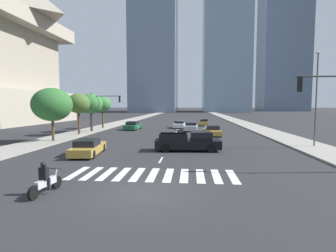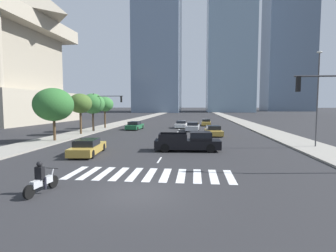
# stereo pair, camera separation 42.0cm
# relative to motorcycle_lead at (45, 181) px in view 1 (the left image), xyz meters

# --- Properties ---
(ground_plane) EXTENTS (800.00, 800.00, 0.00)m
(ground_plane) POSITION_rel_motorcycle_lead_xyz_m (4.34, 0.49, -0.58)
(ground_plane) COLOR #28282B
(sidewalk_east) EXTENTS (4.00, 260.00, 0.15)m
(sidewalk_east) POSITION_rel_motorcycle_lead_xyz_m (17.79, 30.49, -0.51)
(sidewalk_east) COLOR gray
(sidewalk_east) RESTS_ON ground
(sidewalk_west) EXTENTS (4.00, 260.00, 0.15)m
(sidewalk_west) POSITION_rel_motorcycle_lead_xyz_m (-9.10, 30.49, -0.51)
(sidewalk_west) COLOR gray
(sidewalk_west) RESTS_ON ground
(crosswalk_near) EXTENTS (9.45, 2.97, 0.01)m
(crosswalk_near) POSITION_rel_motorcycle_lead_xyz_m (4.34, 3.61, -0.58)
(crosswalk_near) COLOR silver
(crosswalk_near) RESTS_ON ground
(lane_divider_center) EXTENTS (0.14, 50.00, 0.01)m
(lane_divider_center) POSITION_rel_motorcycle_lead_xyz_m (4.34, 31.61, -0.58)
(lane_divider_center) COLOR silver
(lane_divider_center) RESTS_ON ground
(motorcycle_lead) EXTENTS (0.70, 2.14, 1.49)m
(motorcycle_lead) POSITION_rel_motorcycle_lead_xyz_m (0.00, 0.00, 0.00)
(motorcycle_lead) COLOR black
(motorcycle_lead) RESTS_ON ground
(pickup_truck) EXTENTS (5.73, 2.25, 1.67)m
(pickup_truck) POSITION_rel_motorcycle_lead_xyz_m (6.53, 11.65, 0.23)
(pickup_truck) COLOR black
(pickup_truck) RESTS_ON ground
(sedan_green_0) EXTENTS (2.17, 4.76, 1.33)m
(sedan_green_0) POSITION_rel_motorcycle_lead_xyz_m (-2.91, 30.65, 0.03)
(sedan_green_0) COLOR #1E6038
(sedan_green_0) RESTS_ON ground
(sedan_gold_1) EXTENTS (2.21, 4.57, 1.30)m
(sedan_gold_1) POSITION_rel_motorcycle_lead_xyz_m (9.32, 23.31, 0.01)
(sedan_gold_1) COLOR #B28E38
(sedan_gold_1) RESTS_ON ground
(sedan_gold_2) EXTENTS (1.92, 4.75, 1.24)m
(sedan_gold_2) POSITION_rel_motorcycle_lead_xyz_m (9.09, 40.36, -0.01)
(sedan_gold_2) COLOR #B28E38
(sedan_gold_2) RESTS_ON ground
(sedan_silver_3) EXTENTS (2.17, 4.43, 1.35)m
(sedan_silver_3) POSITION_rel_motorcycle_lead_xyz_m (6.58, 29.30, 0.04)
(sedan_silver_3) COLOR #B7BABF
(sedan_silver_3) RESTS_ON ground
(sedan_white_4) EXTENTS (2.08, 4.36, 1.25)m
(sedan_white_4) POSITION_rel_motorcycle_lead_xyz_m (4.54, 34.34, -0.00)
(sedan_white_4) COLOR silver
(sedan_white_4) RESTS_ON ground
(sedan_gold_5) EXTENTS (2.28, 4.93, 1.26)m
(sedan_gold_5) POSITION_rel_motorcycle_lead_xyz_m (-1.72, 9.12, -0.00)
(sedan_gold_5) COLOR #B28E38
(sedan_gold_5) RESTS_ON ground
(traffic_signal_far) EXTENTS (4.71, 0.28, 5.54)m
(traffic_signal_far) POSITION_rel_motorcycle_lead_xyz_m (-6.21, 25.96, 3.38)
(traffic_signal_far) COLOR #333335
(traffic_signal_far) RESTS_ON sidewalk_west
(street_lamp_east) EXTENTS (0.50, 0.24, 8.72)m
(street_lamp_east) POSITION_rel_motorcycle_lead_xyz_m (18.09, 14.42, 4.54)
(street_lamp_east) COLOR #3F3F42
(street_lamp_east) RESTS_ON sidewalk_east
(street_tree_nearest) EXTENTS (4.19, 4.19, 5.67)m
(street_tree_nearest) POSITION_rel_motorcycle_lead_xyz_m (-8.30, 15.79, 3.45)
(street_tree_nearest) COLOR #4C3823
(street_tree_nearest) RESTS_ON sidewalk_west
(street_tree_second) EXTENTS (3.06, 3.06, 5.36)m
(street_tree_second) POSITION_rel_motorcycle_lead_xyz_m (-8.30, 22.35, 3.60)
(street_tree_second) COLOR #4C3823
(street_tree_second) RESTS_ON sidewalk_west
(street_tree_third) EXTENTS (3.55, 3.55, 5.55)m
(street_tree_third) POSITION_rel_motorcycle_lead_xyz_m (-8.30, 26.62, 3.60)
(street_tree_third) COLOR #4C3823
(street_tree_third) RESTS_ON sidewalk_west
(street_tree_fourth) EXTENTS (2.91, 2.91, 5.24)m
(street_tree_fourth) POSITION_rel_motorcycle_lead_xyz_m (-8.30, 31.77, 3.54)
(street_tree_fourth) COLOR #4C3823
(street_tree_fourth) RESTS_ON sidewalk_west
(office_tower_center_skyline) EXTENTS (25.76, 24.18, 127.38)m
(office_tower_center_skyline) POSITION_rel_motorcycle_lead_xyz_m (26.52, 143.53, 62.57)
(office_tower_center_skyline) COLOR #7A93A8
(office_tower_center_skyline) RESTS_ON ground
(office_tower_right_skyline) EXTENTS (29.13, 24.01, 98.84)m
(office_tower_right_skyline) POSITION_rel_motorcycle_lead_xyz_m (67.93, 172.38, 48.31)
(office_tower_right_skyline) COLOR slate
(office_tower_right_skyline) RESTS_ON ground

